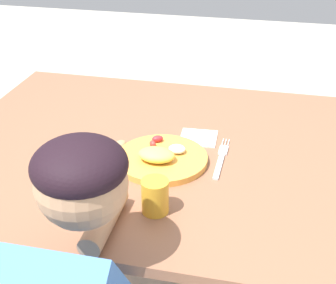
% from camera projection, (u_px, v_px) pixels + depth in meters
% --- Properties ---
extents(dining_table, '(1.33, 0.97, 0.68)m').
position_uv_depth(dining_table, '(171.00, 168.00, 1.44)').
color(dining_table, brown).
rests_on(dining_table, ground_plane).
extents(plate, '(0.25, 0.25, 0.05)m').
position_uv_depth(plate, '(161.00, 158.00, 1.33)').
color(plate, gold).
rests_on(plate, dining_table).
extents(fork, '(0.03, 0.22, 0.01)m').
position_uv_depth(fork, '(221.00, 159.00, 1.35)').
color(fork, silver).
rests_on(fork, dining_table).
extents(spoon, '(0.08, 0.19, 0.02)m').
position_uv_depth(spoon, '(110.00, 153.00, 1.37)').
color(spoon, tan).
rests_on(spoon, dining_table).
extents(drinking_cup, '(0.06, 0.06, 0.09)m').
position_uv_depth(drinking_cup, '(155.00, 196.00, 1.13)').
color(drinking_cup, gold).
rests_on(drinking_cup, dining_table).
extents(napkin, '(0.11, 0.11, 0.00)m').
position_uv_depth(napkin, '(198.00, 138.00, 1.46)').
color(napkin, white).
rests_on(napkin, dining_table).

